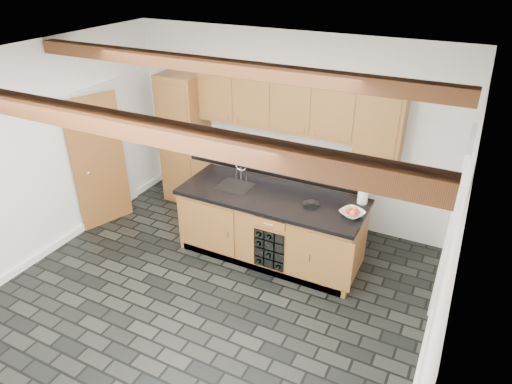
# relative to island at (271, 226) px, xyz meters

# --- Properties ---
(ground) EXTENTS (5.00, 5.00, 0.00)m
(ground) POSITION_rel_island_xyz_m (-0.31, -1.28, -0.46)
(ground) COLOR black
(ground) RESTS_ON ground
(room_shell) EXTENTS (5.01, 5.00, 5.00)m
(room_shell) POSITION_rel_island_xyz_m (-0.39, -0.75, 1.06)
(room_shell) COLOR white
(room_shell) RESTS_ON ground
(back_cabinetry) EXTENTS (3.65, 0.62, 2.20)m
(back_cabinetry) POSITION_rel_island_xyz_m (-0.68, 0.95, 0.51)
(back_cabinetry) COLOR olive
(back_cabinetry) RESTS_ON ground
(island) EXTENTS (2.48, 0.96, 0.93)m
(island) POSITION_rel_island_xyz_m (0.00, 0.00, 0.00)
(island) COLOR olive
(island) RESTS_ON ground
(faucet) EXTENTS (0.45, 0.40, 0.34)m
(faucet) POSITION_rel_island_xyz_m (-0.56, 0.05, 0.50)
(faucet) COLOR black
(faucet) RESTS_ON island
(kitchen_scale) EXTENTS (0.21, 0.16, 0.06)m
(kitchen_scale) POSITION_rel_island_xyz_m (0.54, -0.02, 0.49)
(kitchen_scale) COLOR black
(kitchen_scale) RESTS_ON island
(fruit_bowl) EXTENTS (0.37, 0.37, 0.07)m
(fruit_bowl) POSITION_rel_island_xyz_m (1.07, -0.03, 0.50)
(fruit_bowl) COLOR beige
(fruit_bowl) RESTS_ON island
(fruit_cluster) EXTENTS (0.16, 0.17, 0.07)m
(fruit_cluster) POSITION_rel_island_xyz_m (1.07, -0.03, 0.54)
(fruit_cluster) COLOR #AE1730
(fruit_cluster) RESTS_ON fruit_bowl
(paper_towel) EXTENTS (0.13, 0.13, 0.29)m
(paper_towel) POSITION_rel_island_xyz_m (1.10, 0.34, 0.61)
(paper_towel) COLOR white
(paper_towel) RESTS_ON island
(mug) EXTENTS (0.13, 0.13, 0.10)m
(mug) POSITION_rel_island_xyz_m (-1.36, 0.94, 0.52)
(mug) COLOR white
(mug) RESTS_ON back_cabinetry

